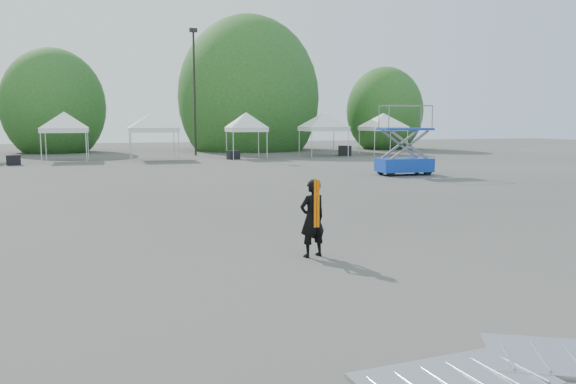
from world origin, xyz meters
name	(u,v)px	position (x,y,z in m)	size (l,w,h in m)	color
ground	(260,237)	(0.00, 0.00, 0.00)	(120.00, 120.00, 0.00)	#474442
light_pole_east	(194,85)	(3.00, 32.00, 5.52)	(0.60, 0.25, 9.80)	black
tree_mid_w	(54,107)	(-8.00, 40.00, 3.93)	(4.16, 4.16, 6.33)	#382314
tree_mid_e	(249,98)	(9.00, 39.00, 4.84)	(5.12, 5.12, 7.79)	#382314
tree_far_e	(384,111)	(22.00, 37.00, 3.63)	(3.84, 3.84, 5.84)	#382314
tent_d	(64,116)	(-6.30, 28.18, 3.06)	(4.18, 4.18, 3.88)	silver
tent_e	(153,116)	(-0.53, 27.70, 3.06)	(4.69, 4.69, 3.88)	silver
tent_f	(246,116)	(6.05, 27.44, 3.06)	(3.76, 3.76, 3.88)	silver
tent_g	(323,116)	(12.38, 28.35, 3.06)	(4.46, 4.46, 3.88)	silver
tent_h	(383,117)	(17.73, 28.79, 3.06)	(4.35, 4.35, 3.88)	silver
man	(312,218)	(0.54, -2.13, 0.79)	(0.65, 0.51, 1.58)	black
scissor_lift	(405,140)	(10.79, 12.68, 1.76)	(2.73, 1.41, 3.49)	#0D56AE
barrier_left	(454,379)	(0.11, -7.74, 0.03)	(2.11, 1.16, 0.07)	#A7AAAF
crate_west	(13,160)	(-9.14, 25.43, 0.32)	(0.82, 0.64, 0.64)	black
crate_mid	(233,155)	(4.89, 26.56, 0.31)	(0.80, 0.62, 0.62)	black
crate_east	(345,151)	(14.06, 28.01, 0.39)	(1.00, 0.78, 0.78)	black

